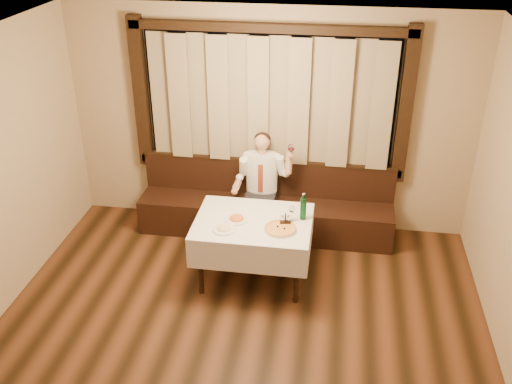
# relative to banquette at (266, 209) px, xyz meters

# --- Properties ---
(room) EXTENTS (5.01, 6.01, 2.81)m
(room) POSITION_rel_banquette_xyz_m (-0.00, -1.75, 1.19)
(room) COLOR black
(room) RESTS_ON ground
(banquette) EXTENTS (3.20, 0.61, 0.94)m
(banquette) POSITION_rel_banquette_xyz_m (0.00, 0.00, 0.00)
(banquette) COLOR black
(banquette) RESTS_ON ground
(dining_table) EXTENTS (1.27, 0.97, 0.76)m
(dining_table) POSITION_rel_banquette_xyz_m (0.00, -1.02, 0.34)
(dining_table) COLOR black
(dining_table) RESTS_ON ground
(pizza) EXTENTS (0.36, 0.36, 0.04)m
(pizza) POSITION_rel_banquette_xyz_m (0.31, -1.17, 0.46)
(pizza) COLOR white
(pizza) RESTS_ON dining_table
(pasta_red) EXTENTS (0.26, 0.26, 0.09)m
(pasta_red) POSITION_rel_banquette_xyz_m (-0.18, -1.04, 0.48)
(pasta_red) COLOR white
(pasta_red) RESTS_ON dining_table
(pasta_cream) EXTENTS (0.25, 0.25, 0.08)m
(pasta_cream) POSITION_rel_banquette_xyz_m (-0.28, -1.26, 0.48)
(pasta_cream) COLOR white
(pasta_cream) RESTS_ON dining_table
(green_bottle) EXTENTS (0.07, 0.07, 0.32)m
(green_bottle) POSITION_rel_banquette_xyz_m (0.53, -0.91, 0.58)
(green_bottle) COLOR #0F471F
(green_bottle) RESTS_ON dining_table
(table_wine_glass) EXTENTS (0.07, 0.07, 0.18)m
(table_wine_glass) POSITION_rel_banquette_xyz_m (0.41, -0.97, 0.58)
(table_wine_glass) COLOR white
(table_wine_glass) RESTS_ON dining_table
(cruet_caddy) EXTENTS (0.12, 0.08, 0.13)m
(cruet_caddy) POSITION_rel_banquette_xyz_m (0.35, -1.05, 0.49)
(cruet_caddy) COLOR black
(cruet_caddy) RESTS_ON dining_table
(seated_man) EXTENTS (0.73, 0.54, 1.36)m
(seated_man) POSITION_rel_banquette_xyz_m (-0.04, -0.09, 0.48)
(seated_man) COLOR black
(seated_man) RESTS_ON ground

